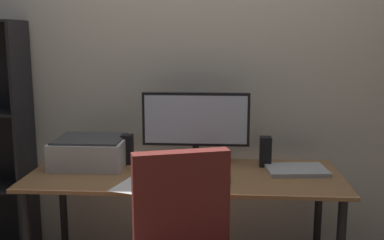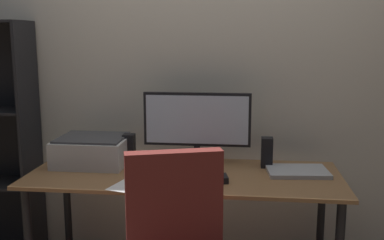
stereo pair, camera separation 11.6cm
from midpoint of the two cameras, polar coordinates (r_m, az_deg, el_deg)
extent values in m
cube|color=beige|center=(2.86, -1.30, 7.05)|extent=(6.40, 0.10, 2.60)
cube|color=olive|center=(2.48, -2.28, -6.89)|extent=(1.67, 0.64, 0.02)
cylinder|color=black|center=(3.03, -16.74, -11.53)|extent=(0.04, 0.04, 0.72)
cylinder|color=black|center=(2.89, 14.23, -12.47)|extent=(0.04, 0.04, 0.72)
cylinder|color=black|center=(2.65, -0.79, -5.42)|extent=(0.20, 0.20, 0.01)
cylinder|color=black|center=(2.63, -0.79, -4.24)|extent=(0.04, 0.04, 0.10)
cube|color=black|center=(2.59, -0.81, 0.09)|extent=(0.61, 0.03, 0.30)
cube|color=silver|center=(2.57, -0.83, 0.03)|extent=(0.58, 0.01, 0.27)
cube|color=silver|center=(2.34, -2.30, -7.48)|extent=(0.29, 0.12, 0.02)
cube|color=black|center=(2.35, 2.51, -7.24)|extent=(0.07, 0.10, 0.03)
cylinder|color=#B72D28|center=(2.49, 0.24, -5.37)|extent=(0.09, 0.09, 0.10)
cube|color=#B72D28|center=(2.48, 1.43, -5.28)|extent=(0.02, 0.01, 0.06)
cube|color=#B7BABC|center=(2.55, 11.60, -6.10)|extent=(0.34, 0.26, 0.02)
cube|color=black|center=(2.68, -9.30, -3.62)|extent=(0.06, 0.07, 0.17)
cube|color=black|center=(2.61, 7.88, -3.92)|extent=(0.06, 0.07, 0.17)
cube|color=silver|center=(2.69, -13.74, -3.96)|extent=(0.40, 0.34, 0.15)
cube|color=#424244|center=(2.67, -13.81, -2.27)|extent=(0.37, 0.31, 0.01)
cube|color=white|center=(2.32, -7.83, -7.95)|extent=(0.28, 0.34, 0.00)
cube|color=maroon|center=(1.93, -3.08, -11.42)|extent=(0.40, 0.19, 0.52)
cube|color=black|center=(3.00, -21.05, -3.53)|extent=(0.02, 0.28, 1.56)
camera|label=1|loc=(0.06, -91.36, -0.25)|focal=42.83mm
camera|label=2|loc=(0.06, 88.64, 0.25)|focal=42.83mm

